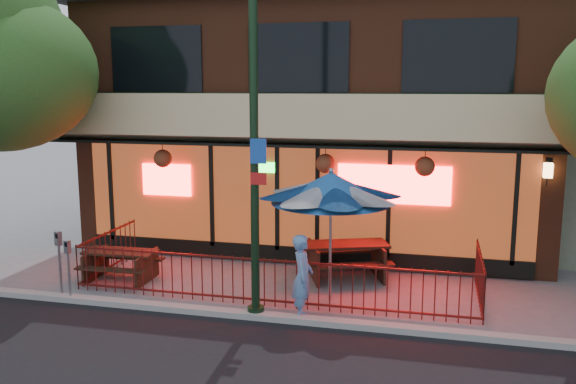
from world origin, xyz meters
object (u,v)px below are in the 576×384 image
parking_meter_near (68,260)px  parking_meter_far (59,253)px  picnic_table_right (346,255)px  street_light (254,153)px  patio_umbrella (331,188)px  pedestrian (302,277)px  picnic_table_left (121,261)px

parking_meter_near → parking_meter_far: (-0.26, 0.08, 0.10)m
picnic_table_right → parking_meter_near: parking_meter_near is taller
street_light → patio_umbrella: size_ratio=2.55×
pedestrian → street_light: bearing=90.2°
picnic_table_right → parking_meter_near: bearing=-151.3°
picnic_table_left → pedestrian: 4.68m
street_light → picnic_table_right: size_ratio=3.04×
picnic_table_right → patio_umbrella: 2.38m
pedestrian → parking_meter_near: pedestrian is taller
patio_umbrella → parking_meter_far: bearing=-166.9°
patio_umbrella → street_light: bearing=-133.7°
street_light → picnic_table_left: 4.71m
patio_umbrella → parking_meter_near: patio_umbrella is taller
street_light → parking_meter_near: street_light is taller
pedestrian → parking_meter_near: bearing=84.7°
pedestrian → parking_meter_near: 4.83m
street_light → parking_meter_near: size_ratio=5.47×
picnic_table_left → pedestrian: pedestrian is taller
pedestrian → patio_umbrella: bearing=-23.7°
street_light → picnic_table_right: street_light is taller
patio_umbrella → parking_meter_near: size_ratio=2.15×
picnic_table_left → parking_meter_far: (-0.60, -1.39, 0.51)m
patio_umbrella → pedestrian: 1.94m
pedestrian → parking_meter_near: (-4.83, -0.20, 0.05)m
parking_meter_near → picnic_table_right: bearing=28.7°
parking_meter_near → patio_umbrella: bearing=14.6°
street_light → picnic_table_right: 4.05m
picnic_table_left → patio_umbrella: bearing=-1.5°
street_light → picnic_table_left: size_ratio=4.20×
picnic_table_left → picnic_table_right: bearing=16.0°
picnic_table_right → patio_umbrella: patio_umbrella is taller
patio_umbrella → parking_meter_far: patio_umbrella is taller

